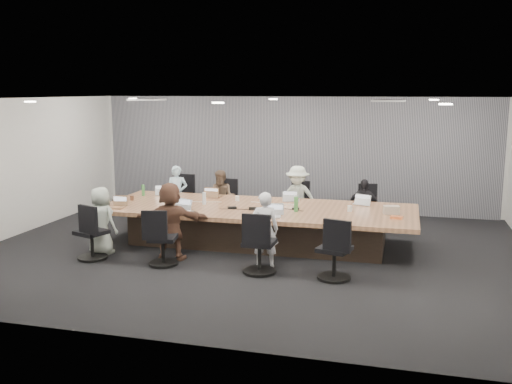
% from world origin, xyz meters
% --- Properties ---
extents(floor, '(10.00, 8.00, 0.00)m').
position_xyz_m(floor, '(0.00, 0.00, 0.00)').
color(floor, black).
rests_on(floor, ground).
extents(ceiling, '(10.00, 8.00, 0.00)m').
position_xyz_m(ceiling, '(0.00, 0.00, 2.80)').
color(ceiling, white).
rests_on(ceiling, wall_back).
extents(wall_back, '(10.00, 0.00, 2.80)m').
position_xyz_m(wall_back, '(0.00, 4.00, 1.40)').
color(wall_back, beige).
rests_on(wall_back, ground).
extents(wall_front, '(10.00, 0.00, 2.80)m').
position_xyz_m(wall_front, '(0.00, -4.00, 1.40)').
color(wall_front, beige).
rests_on(wall_front, ground).
extents(wall_left, '(0.00, 8.00, 2.80)m').
position_xyz_m(wall_left, '(-5.00, 0.00, 1.40)').
color(wall_left, beige).
rests_on(wall_left, ground).
extents(curtain, '(9.80, 0.04, 2.80)m').
position_xyz_m(curtain, '(0.00, 3.92, 1.40)').
color(curtain, slate).
rests_on(curtain, ground).
extents(conference_table, '(6.00, 2.20, 0.74)m').
position_xyz_m(conference_table, '(0.00, 0.50, 0.40)').
color(conference_table, '#33271D').
rests_on(conference_table, ground).
extents(chair_0, '(0.61, 0.61, 0.84)m').
position_xyz_m(chair_0, '(-2.22, 2.20, 0.42)').
color(chair_0, black).
rests_on(chair_0, ground).
extents(chair_1, '(0.50, 0.50, 0.73)m').
position_xyz_m(chair_1, '(-1.16, 2.20, 0.36)').
color(chair_1, black).
rests_on(chair_1, ground).
extents(chair_2, '(0.58, 0.58, 0.76)m').
position_xyz_m(chair_2, '(0.53, 2.20, 0.38)').
color(chair_2, black).
rests_on(chair_2, ground).
extents(chair_3, '(0.59, 0.59, 0.75)m').
position_xyz_m(chair_3, '(1.92, 2.20, 0.37)').
color(chair_3, black).
rests_on(chair_3, ground).
extents(chair_4, '(0.70, 0.70, 0.82)m').
position_xyz_m(chair_4, '(-2.58, -1.20, 0.41)').
color(chair_4, black).
rests_on(chair_4, ground).
extents(chair_5, '(0.63, 0.63, 0.79)m').
position_xyz_m(chair_5, '(-1.22, -1.20, 0.39)').
color(chair_5, black).
rests_on(chair_5, ground).
extents(chair_6, '(0.59, 0.59, 0.86)m').
position_xyz_m(chair_6, '(0.48, -1.20, 0.43)').
color(chair_6, black).
rests_on(chair_6, ground).
extents(chair_7, '(0.68, 0.68, 0.82)m').
position_xyz_m(chair_7, '(1.70, -1.20, 0.41)').
color(chair_7, black).
rests_on(chair_7, ground).
extents(person_0, '(0.53, 0.41, 1.29)m').
position_xyz_m(person_0, '(-2.22, 1.85, 0.65)').
color(person_0, '#A9CADB').
rests_on(person_0, ground).
extents(laptop_0, '(0.37, 0.27, 0.02)m').
position_xyz_m(laptop_0, '(-2.22, 1.30, 0.75)').
color(laptop_0, '#B2B2B7').
rests_on(laptop_0, conference_table).
extents(person_1, '(0.61, 0.49, 1.23)m').
position_xyz_m(person_1, '(-1.16, 1.85, 0.61)').
color(person_1, brown).
rests_on(person_1, ground).
extents(laptop_1, '(0.32, 0.22, 0.02)m').
position_xyz_m(laptop_1, '(-1.16, 1.30, 0.75)').
color(laptop_1, '#8C6647').
rests_on(laptop_1, conference_table).
extents(person_2, '(0.93, 0.58, 1.38)m').
position_xyz_m(person_2, '(0.53, 1.85, 0.69)').
color(person_2, '#AFBDB0').
rests_on(person_2, ground).
extents(laptop_2, '(0.32, 0.24, 0.02)m').
position_xyz_m(laptop_2, '(0.53, 1.30, 0.75)').
color(laptop_2, '#B2B2B7').
rests_on(laptop_2, conference_table).
extents(person_3, '(0.71, 0.36, 1.16)m').
position_xyz_m(person_3, '(1.92, 1.85, 0.58)').
color(person_3, black).
rests_on(person_3, ground).
extents(laptop_3, '(0.35, 0.27, 0.02)m').
position_xyz_m(laptop_3, '(1.92, 1.30, 0.75)').
color(laptop_3, '#B2B2B7').
rests_on(laptop_3, conference_table).
extents(person_4, '(0.68, 0.52, 1.24)m').
position_xyz_m(person_4, '(-2.58, -0.85, 0.62)').
color(person_4, '#9DA89D').
rests_on(person_4, ground).
extents(laptop_4, '(0.31, 0.24, 0.02)m').
position_xyz_m(laptop_4, '(-2.58, -0.30, 0.75)').
color(laptop_4, '#8C6647').
rests_on(laptop_4, conference_table).
extents(person_5, '(1.34, 0.63, 1.39)m').
position_xyz_m(person_5, '(-1.22, -0.85, 0.69)').
color(person_5, brown).
rests_on(person_5, ground).
extents(laptop_5, '(0.40, 0.32, 0.02)m').
position_xyz_m(laptop_5, '(-1.22, -0.30, 0.75)').
color(laptop_5, '#B2B2B7').
rests_on(laptop_5, conference_table).
extents(person_6, '(0.53, 0.40, 1.29)m').
position_xyz_m(person_6, '(0.48, -0.85, 0.65)').
color(person_6, silver).
rests_on(person_6, ground).
extents(laptop_6, '(0.33, 0.25, 0.02)m').
position_xyz_m(laptop_6, '(0.48, -0.30, 0.75)').
color(laptop_6, '#B2B2B7').
rests_on(laptop_6, conference_table).
extents(bottle_green_left, '(0.07, 0.07, 0.24)m').
position_xyz_m(bottle_green_left, '(-2.65, 1.03, 0.86)').
color(bottle_green_left, '#3D833D').
rests_on(bottle_green_left, conference_table).
extents(bottle_green_right, '(0.10, 0.10, 0.28)m').
position_xyz_m(bottle_green_right, '(0.80, 0.27, 0.88)').
color(bottle_green_right, '#3D833D').
rests_on(bottle_green_right, conference_table).
extents(bottle_clear, '(0.07, 0.07, 0.24)m').
position_xyz_m(bottle_clear, '(-1.08, 0.48, 0.86)').
color(bottle_clear, silver).
rests_on(bottle_clear, conference_table).
extents(cup_white_far, '(0.09, 0.09, 0.10)m').
position_xyz_m(cup_white_far, '(-0.55, 1.00, 0.79)').
color(cup_white_far, white).
rests_on(cup_white_far, conference_table).
extents(cup_white_near, '(0.10, 0.10, 0.11)m').
position_xyz_m(cup_white_near, '(1.76, 0.54, 0.79)').
color(cup_white_near, white).
rests_on(cup_white_near, conference_table).
extents(mug_brown, '(0.09, 0.09, 0.10)m').
position_xyz_m(mug_brown, '(-2.65, 0.51, 0.79)').
color(mug_brown, brown).
rests_on(mug_brown, conference_table).
extents(mic_left, '(0.19, 0.17, 0.03)m').
position_xyz_m(mic_left, '(-0.43, 0.24, 0.76)').
color(mic_left, black).
rests_on(mic_left, conference_table).
extents(mic_right, '(0.14, 0.10, 0.03)m').
position_xyz_m(mic_right, '(0.75, 0.48, 0.75)').
color(mic_right, black).
rests_on(mic_right, conference_table).
extents(stapler, '(0.16, 0.06, 0.06)m').
position_xyz_m(stapler, '(-0.00, 0.19, 0.77)').
color(stapler, black).
rests_on(stapler, conference_table).
extents(canvas_bag, '(0.30, 0.21, 0.15)m').
position_xyz_m(canvas_bag, '(2.51, 0.52, 0.81)').
color(canvas_bag, tan).
rests_on(canvas_bag, conference_table).
extents(snack_packet, '(0.22, 0.16, 0.04)m').
position_xyz_m(snack_packet, '(2.61, 0.14, 0.76)').
color(snack_packet, '#D16330').
rests_on(snack_packet, conference_table).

